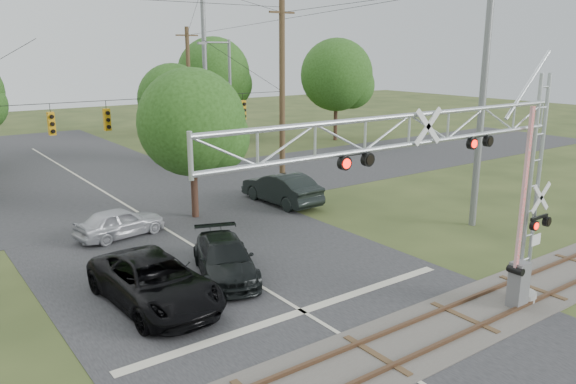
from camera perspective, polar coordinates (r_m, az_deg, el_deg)
road_main at (r=22.73m, az=-5.51°, el=-7.93°), size 14.00×90.00×0.02m
road_cross at (r=34.96m, az=-17.30°, el=-0.56°), size 90.00×12.00×0.02m
railroad_track at (r=16.99m, az=8.95°, el=-16.09°), size 90.00×3.20×0.17m
crossing_gantry at (r=17.16m, az=17.60°, el=1.35°), size 13.13×1.00×7.85m
traffic_signal_span at (r=30.59m, az=-13.97°, el=8.36°), size 19.34×0.36×11.50m
pickup_black at (r=20.01m, az=-13.41°, el=-8.86°), size 3.15×6.23×1.69m
car_dark at (r=21.95m, az=-6.43°, el=-6.75°), size 3.68×5.46×1.47m
sedan_silver at (r=27.48m, az=-16.70°, el=-2.97°), size 4.39×2.32×1.42m
suv_dark at (r=32.00m, az=-0.68°, el=0.39°), size 2.12×5.52×1.80m
streetlight at (r=39.96m, az=-6.11°, el=9.31°), size 2.47×0.26×9.24m
utility_poles at (r=33.52m, az=-12.80°, el=9.67°), size 25.13×27.91×13.53m
treeline at (r=43.91m, az=-20.97°, el=9.79°), size 57.37×29.30×9.82m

